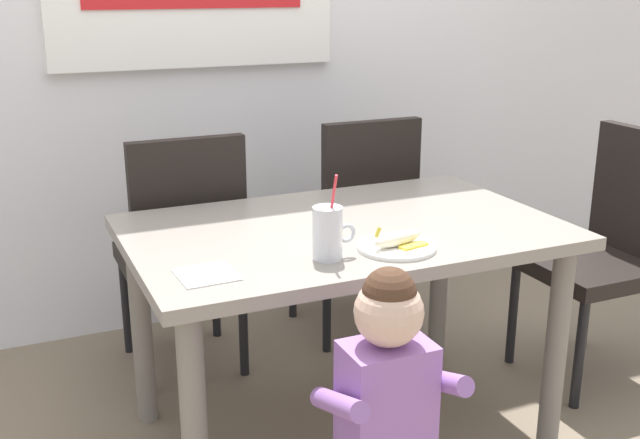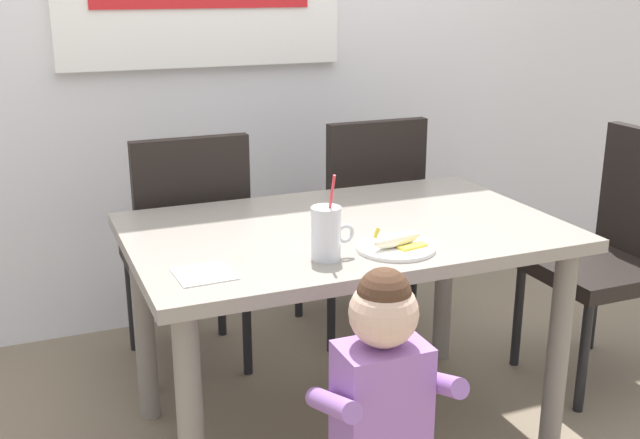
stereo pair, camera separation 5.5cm
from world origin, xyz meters
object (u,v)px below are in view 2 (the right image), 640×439
(snack_plate, at_px, (396,248))
(toddler_standing, at_px, (382,387))
(peeled_banana, at_px, (398,240))
(paper_napkin, at_px, (204,274))
(dining_table, at_px, (344,257))
(dining_chair_right, at_px, (363,215))
(dining_chair_left, at_px, (188,241))
(milk_cup, at_px, (326,236))
(dining_chair_far, at_px, (616,243))

(snack_plate, bearing_deg, toddler_standing, -121.63)
(peeled_banana, height_order, paper_napkin, peeled_banana)
(dining_table, distance_m, dining_chair_right, 0.78)
(dining_chair_left, bearing_deg, paper_napkin, 80.44)
(milk_cup, height_order, snack_plate, milk_cup)
(dining_chair_right, bearing_deg, dining_chair_far, 136.68)
(peeled_banana, bearing_deg, dining_chair_far, 13.29)
(dining_table, distance_m, milk_cup, 0.35)
(toddler_standing, relative_size, snack_plate, 3.64)
(dining_chair_left, height_order, toddler_standing, dining_chair_left)
(dining_chair_right, relative_size, paper_napkin, 6.40)
(peeled_banana, bearing_deg, snack_plate, 114.09)
(toddler_standing, bearing_deg, dining_chair_right, 66.41)
(dining_chair_left, bearing_deg, dining_table, 120.89)
(milk_cup, height_order, paper_napkin, milk_cup)
(milk_cup, relative_size, paper_napkin, 1.66)
(paper_napkin, bearing_deg, snack_plate, -1.89)
(dining_table, bearing_deg, dining_chair_far, -0.70)
(dining_chair_right, xyz_separation_m, snack_plate, (-0.34, -0.93, 0.21))
(dining_table, relative_size, dining_chair_right, 1.41)
(dining_chair_far, bearing_deg, snack_plate, -77.00)
(dining_table, xyz_separation_m, dining_chair_left, (-0.37, 0.62, -0.09))
(dining_chair_right, height_order, dining_chair_far, same)
(peeled_banana, bearing_deg, paper_napkin, 177.58)
(snack_plate, distance_m, paper_napkin, 0.56)
(dining_chair_left, height_order, snack_plate, dining_chair_left)
(dining_chair_far, bearing_deg, toddler_standing, -65.09)
(snack_plate, bearing_deg, dining_chair_right, 69.73)
(dining_chair_right, distance_m, milk_cup, 1.11)
(dining_chair_right, height_order, snack_plate, dining_chair_right)
(dining_chair_far, relative_size, milk_cup, 3.86)
(dining_chair_left, bearing_deg, dining_chair_right, -176.14)
(dining_chair_right, height_order, peeled_banana, dining_chair_right)
(peeled_banana, distance_m, paper_napkin, 0.56)
(snack_plate, bearing_deg, dining_table, 99.56)
(dining_chair_left, height_order, milk_cup, milk_cup)
(toddler_standing, bearing_deg, snack_plate, 58.37)
(toddler_standing, distance_m, peeled_banana, 0.48)
(milk_cup, distance_m, snack_plate, 0.22)
(dining_chair_left, bearing_deg, toddler_standing, 99.20)
(snack_plate, xyz_separation_m, peeled_banana, (0.00, -0.01, 0.03))
(dining_table, xyz_separation_m, paper_napkin, (-0.52, -0.24, 0.11))
(dining_table, relative_size, peeled_banana, 7.70)
(toddler_standing, xyz_separation_m, milk_cup, (0.00, 0.36, 0.28))
(dining_chair_right, relative_size, milk_cup, 3.86)
(toddler_standing, height_order, snack_plate, toddler_standing)
(dining_chair_left, xyz_separation_m, milk_cup, (0.20, -0.87, 0.27))
(dining_table, bearing_deg, dining_chair_left, 120.89)
(dining_chair_right, relative_size, peeled_banana, 5.47)
(dining_table, xyz_separation_m, dining_chair_far, (1.11, -0.01, -0.09))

